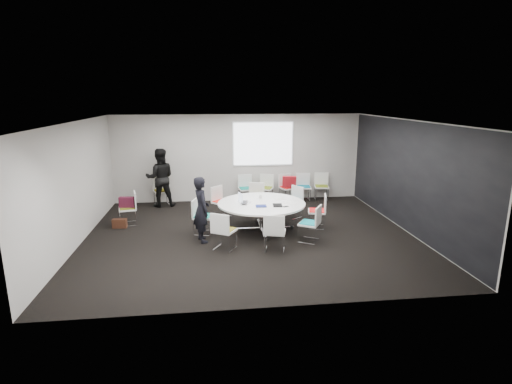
{
  "coord_description": "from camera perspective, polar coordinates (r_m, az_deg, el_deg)",
  "views": [
    {
      "loc": [
        -0.97,
        -9.32,
        3.37
      ],
      "look_at": [
        0.2,
        0.4,
        1.0
      ],
      "focal_mm": 28.0,
      "sensor_mm": 36.0,
      "label": 1
    }
  ],
  "objects": [
    {
      "name": "person_main",
      "position": [
        9.42,
        -7.8,
        -2.49
      ],
      "size": [
        0.52,
        0.65,
        1.56
      ],
      "primitive_type": "imported",
      "rotation": [
        0.0,
        0.0,
        1.86
      ],
      "color": "black",
      "rests_on": "ground"
    },
    {
      "name": "chair_spare_left",
      "position": [
        11.21,
        -17.75,
        -3.09
      ],
      "size": [
        0.54,
        0.55,
        0.88
      ],
      "rotation": [
        0.0,
        0.0,
        1.79
      ],
      "color": "silver",
      "rests_on": "ground"
    },
    {
      "name": "chair_back_e",
      "position": [
        13.39,
        9.33,
        0.06
      ],
      "size": [
        0.53,
        0.52,
        0.88
      ],
      "rotation": [
        0.0,
        0.0,
        2.96
      ],
      "color": "silver",
      "rests_on": "ground"
    },
    {
      "name": "chair_ring_e",
      "position": [
        10.08,
        -7.6,
        -4.41
      ],
      "size": [
        0.56,
        0.56,
        0.88
      ],
      "rotation": [
        0.0,
        0.0,
        4.44
      ],
      "color": "silver",
      "rests_on": "ground"
    },
    {
      "name": "chair_back_d",
      "position": [
        13.23,
        6.8,
        -0.02
      ],
      "size": [
        0.5,
        0.49,
        0.88
      ],
      "rotation": [
        0.0,
        0.0,
        3.05
      ],
      "color": "silver",
      "rests_on": "ground"
    },
    {
      "name": "chair_ring_f",
      "position": [
        9.0,
        -4.57,
        -6.54
      ],
      "size": [
        0.62,
        0.62,
        0.88
      ],
      "rotation": [
        0.0,
        0.0,
        5.76
      ],
      "color": "silver",
      "rests_on": "ground"
    },
    {
      "name": "phone",
      "position": [
        9.77,
        4.27,
        -2.08
      ],
      "size": [
        0.16,
        0.12,
        0.01
      ],
      "primitive_type": "cube",
      "rotation": [
        0.0,
        0.0,
        0.42
      ],
      "color": "black",
      "rests_on": "conference_table"
    },
    {
      "name": "papers_right",
      "position": [
        10.52,
        3.59,
        -0.94
      ],
      "size": [
        0.32,
        0.25,
        0.0
      ],
      "primitive_type": "cube",
      "rotation": [
        0.0,
        0.0,
        0.13
      ],
      "color": "white",
      "rests_on": "conference_table"
    },
    {
      "name": "chair_back_b",
      "position": [
        12.96,
        1.35,
        -0.21
      ],
      "size": [
        0.59,
        0.58,
        0.88
      ],
      "rotation": [
        0.0,
        0.0,
        2.77
      ],
      "color": "silver",
      "rests_on": "ground"
    },
    {
      "name": "chair_ring_b",
      "position": [
        11.36,
        5.22,
        -2.26
      ],
      "size": [
        0.63,
        0.63,
        0.88
      ],
      "rotation": [
        0.0,
        0.0,
        2.15
      ],
      "color": "silver",
      "rests_on": "ground"
    },
    {
      "name": "projection_screen",
      "position": [
        12.99,
        1.02,
        6.89
      ],
      "size": [
        1.9,
        0.03,
        1.35
      ],
      "primitive_type": "cube",
      "color": "white",
      "rests_on": "room_shell"
    },
    {
      "name": "brown_bag",
      "position": [
        11.05,
        -18.9,
        -4.26
      ],
      "size": [
        0.37,
        0.19,
        0.24
      ],
      "primitive_type": "cube",
      "rotation": [
        0.0,
        0.0,
        -0.07
      ],
      "color": "#3C1E13",
      "rests_on": "ground"
    },
    {
      "name": "notebook_black",
      "position": [
        9.85,
        3.09,
        -1.9
      ],
      "size": [
        0.25,
        0.32,
        0.02
      ],
      "primitive_type": "cube",
      "rotation": [
        0.0,
        0.0,
        -0.11
      ],
      "color": "black",
      "rests_on": "conference_table"
    },
    {
      "name": "chair_ring_a",
      "position": [
        10.55,
        8.71,
        -3.62
      ],
      "size": [
        0.55,
        0.56,
        0.88
      ],
      "rotation": [
        0.0,
        0.0,
        1.32
      ],
      "color": "silver",
      "rests_on": "ground"
    },
    {
      "name": "laptop",
      "position": [
        10.05,
        -1.39,
        -1.54
      ],
      "size": [
        0.3,
        0.4,
        0.03
      ],
      "primitive_type": "imported",
      "rotation": [
        0.0,
        0.0,
        1.4
      ],
      "color": "#333338",
      "rests_on": "conference_table"
    },
    {
      "name": "papers_front",
      "position": [
        10.11,
        4.88,
        -1.57
      ],
      "size": [
        0.36,
        0.32,
        0.0
      ],
      "primitive_type": "cube",
      "rotation": [
        0.0,
        0.0,
        -0.44
      ],
      "color": "white",
      "rests_on": "conference_table"
    },
    {
      "name": "chair_ring_g",
      "position": [
        8.9,
        2.68,
        -6.76
      ],
      "size": [
        0.56,
        0.55,
        0.88
      ],
      "rotation": [
        0.0,
        0.0,
        6.03
      ],
      "color": "silver",
      "rests_on": "ground"
    },
    {
      "name": "chair_ring_h",
      "position": [
        9.54,
        7.68,
        -5.45
      ],
      "size": [
        0.62,
        0.62,
        0.88
      ],
      "rotation": [
        0.0,
        0.0,
        7.31
      ],
      "color": "silver",
      "rests_on": "ground"
    },
    {
      "name": "chair_back_c",
      "position": [
        13.08,
        4.52,
        -0.12
      ],
      "size": [
        0.58,
        0.58,
        0.88
      ],
      "rotation": [
        0.0,
        0.0,
        3.49
      ],
      "color": "silver",
      "rests_on": "ground"
    },
    {
      "name": "cup",
      "position": [
        10.53,
        0.62,
        -0.67
      ],
      "size": [
        0.08,
        0.08,
        0.09
      ],
      "primitive_type": "cylinder",
      "color": "white",
      "rests_on": "conference_table"
    },
    {
      "name": "laptop_lid",
      "position": [
        10.1,
        -2.23,
        -0.79
      ],
      "size": [
        0.09,
        0.29,
        0.22
      ],
      "primitive_type": "cube",
      "rotation": [
        0.0,
        0.0,
        1.83
      ],
      "color": "silver",
      "rests_on": "conference_table"
    },
    {
      "name": "tablet_folio",
      "position": [
        9.76,
        0.74,
        -2.01
      ],
      "size": [
        0.27,
        0.21,
        0.03
      ],
      "primitive_type": "cube",
      "rotation": [
        0.0,
        0.0,
        -0.03
      ],
      "color": "navy",
      "rests_on": "conference_table"
    },
    {
      "name": "chair_person_back",
      "position": [
        12.95,
        -13.32,
        -0.59
      ],
      "size": [
        0.58,
        0.57,
        0.88
      ],
      "rotation": [
        0.0,
        0.0,
        3.47
      ],
      "color": "silver",
      "rests_on": "ground"
    },
    {
      "name": "conference_table",
      "position": [
        10.16,
        0.78,
        -2.57
      ],
      "size": [
        2.22,
        2.22,
        0.73
      ],
      "color": "silver",
      "rests_on": "ground"
    },
    {
      "name": "chair_back_a",
      "position": [
        12.9,
        -1.42,
        -0.28
      ],
      "size": [
        0.5,
        0.49,
        0.88
      ],
      "rotation": [
        0.0,
        0.0,
        3.25
      ],
      "color": "silver",
      "rests_on": "ground"
    },
    {
      "name": "room_shell",
      "position": [
        9.59,
        -0.34,
        1.75
      ],
      "size": [
        8.08,
        7.08,
        2.88
      ],
      "color": "black",
      "rests_on": "ground"
    },
    {
      "name": "maroon_bag",
      "position": [
        11.12,
        -17.95,
        -1.39
      ],
      "size": [
        0.41,
        0.19,
        0.28
      ],
      "primitive_type": "cube",
      "rotation": [
        0.0,
        0.0,
        -0.12
      ],
      "color": "#4F1529",
      "rests_on": "chair_spare_left"
    },
    {
      "name": "person_back",
      "position": [
        12.66,
        -13.53,
        2.0
      ],
      "size": [
        0.95,
        0.77,
        1.81
      ],
      "primitive_type": "imported",
      "rotation": [
        0.0,
        0.0,
        3.24
      ],
      "color": "black",
      "rests_on": "ground"
    },
    {
      "name": "chair_ring_c",
      "position": [
        11.7,
        -0.08,
        -1.73
      ],
      "size": [
        0.57,
        0.57,
        0.88
      ],
      "rotation": [
        0.0,
        0.0,
        2.83
      ],
      "color": "silver",
      "rests_on": "ground"
    },
    {
      "name": "red_jacket",
      "position": [
        12.77,
        4.78,
        1.49
      ],
      "size": [
        0.46,
        0.23,
        0.36
      ],
      "primitive_type": "cube",
      "rotation": [
        0.17,
        0.0,
        -0.16
      ],
      "color": "#A7141E",
      "rests_on": "chair_back_c"
    },
    {
      "name": "chair_ring_d",
      "position": [
        11.35,
        -4.9,
        -2.27
      ],
      "size": [
        0.64,
        0.64,
        0.88
      ],
      "rotation": [
        0.0,
        0.0,
        3.92
      ],
      "color": "silver",
      "rests_on": "ground"
    }
  ]
}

